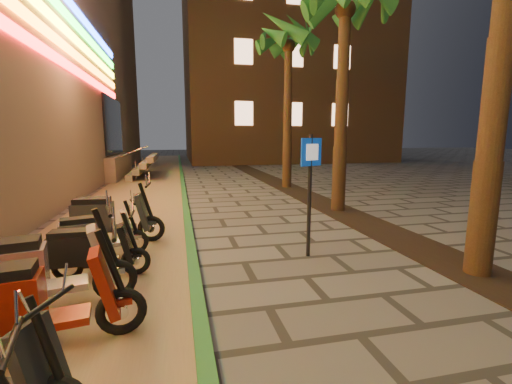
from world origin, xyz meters
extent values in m
cube|color=#8C7251|center=(-2.60, 10.00, 0.01)|extent=(3.40, 60.00, 0.01)
cube|color=#27682D|center=(-0.90, 10.00, 0.05)|extent=(0.18, 60.00, 0.10)
cube|color=black|center=(3.60, 5.00, 0.01)|extent=(1.20, 40.00, 0.02)
cube|color=black|center=(-4.45, 18.00, 2.80)|extent=(0.08, 5.00, 3.00)
cube|color=gray|center=(-6.50, 18.00, 0.60)|extent=(5.00, 6.00, 1.20)
cube|color=#FF1414|center=(-4.45, 6.00, 4.50)|extent=(0.06, 26.00, 0.28)
cube|color=gray|center=(-3.50, 18.00, 0.15)|extent=(0.35, 5.00, 0.30)
cube|color=gray|center=(-3.15, 18.00, 0.45)|extent=(0.35, 5.00, 0.30)
cube|color=gray|center=(-2.80, 18.00, 0.75)|extent=(0.35, 5.00, 0.30)
cube|color=gray|center=(-2.45, 18.00, 1.05)|extent=(0.35, 5.00, 0.30)
cylinder|color=silver|center=(-3.90, 16.00, 1.25)|extent=(2.09, 0.06, 0.81)
cylinder|color=silver|center=(-3.90, 20.00, 1.25)|extent=(2.09, 0.06, 0.81)
cube|color=brown|center=(9.00, 32.00, 12.50)|extent=(18.00, 16.00, 25.00)
cube|color=#EBB081|center=(4.00, 23.97, 4.00)|extent=(1.40, 0.06, 1.80)
cube|color=#EBB081|center=(8.00, 23.97, 4.00)|extent=(1.40, 0.06, 1.80)
cube|color=#EBB081|center=(12.00, 23.97, 4.00)|extent=(1.40, 0.06, 1.80)
cube|color=#EBB081|center=(4.00, 23.97, 8.50)|extent=(1.40, 0.06, 1.80)
cube|color=#EBB081|center=(8.00, 23.97, 8.50)|extent=(1.40, 0.06, 1.80)
cube|color=#EBB081|center=(12.00, 23.97, 8.50)|extent=(1.40, 0.06, 1.80)
cylinder|color=#472D19|center=(3.60, 2.00, 2.73)|extent=(0.40, 0.40, 5.45)
cylinder|color=#472D19|center=(3.60, 7.00, 2.85)|extent=(0.40, 0.40, 5.70)
sphere|color=#472D19|center=(3.60, 7.00, 5.70)|extent=(0.56, 0.56, 0.56)
cone|color=#205219|center=(4.28, 7.57, 6.15)|extent=(1.70, 1.86, 1.52)
cone|color=#205219|center=(3.75, 7.87, 6.15)|extent=(2.00, 0.93, 1.52)
cone|color=#205219|center=(3.16, 7.77, 6.15)|extent=(1.97, 1.48, 1.52)
cylinder|color=#472D19|center=(3.60, 12.00, 2.98)|extent=(0.40, 0.40, 5.95)
sphere|color=#472D19|center=(3.60, 12.00, 5.95)|extent=(0.56, 0.56, 0.56)
cone|color=#205219|center=(4.49, 12.00, 6.40)|extent=(0.60, 1.93, 1.52)
cone|color=#205219|center=(4.28, 12.57, 6.40)|extent=(1.70, 1.86, 1.52)
cone|color=#205219|center=(3.75, 12.87, 6.40)|extent=(2.00, 0.93, 1.52)
cone|color=#205219|center=(3.16, 12.77, 6.40)|extent=(1.97, 1.48, 1.52)
cone|color=#205219|center=(2.77, 12.30, 6.40)|extent=(1.22, 2.02, 1.52)
cone|color=#205219|center=(2.77, 11.70, 6.40)|extent=(1.22, 2.02, 1.52)
cone|color=#205219|center=(3.16, 11.23, 6.40)|extent=(1.97, 1.48, 1.52)
cone|color=#205219|center=(3.75, 11.13, 6.40)|extent=(2.00, 0.93, 1.52)
cone|color=#205219|center=(4.28, 11.43, 6.40)|extent=(1.70, 1.86, 1.52)
cylinder|color=black|center=(1.23, 3.42, 1.13)|extent=(0.07, 0.07, 2.25)
cube|color=#0B3697|center=(1.24, 3.40, 1.94)|extent=(0.46, 0.23, 0.50)
cube|color=white|center=(1.25, 3.38, 1.94)|extent=(0.27, 0.14, 0.29)
cylinder|color=black|center=(-2.03, -0.36, 1.08)|extent=(0.16, 0.55, 0.04)
cube|color=#232528|center=(-2.12, 0.20, 0.56)|extent=(0.35, 0.43, 0.66)
cylinder|color=black|center=(-2.06, 0.17, 0.75)|extent=(0.27, 0.14, 0.70)
cylinder|color=black|center=(-2.02, 0.16, 1.05)|extent=(0.21, 0.53, 0.04)
torus|color=black|center=(-1.76, 1.45, 0.28)|extent=(0.56, 0.19, 0.55)
cylinder|color=silver|center=(-1.76, 1.45, 0.28)|extent=(0.16, 0.13, 0.15)
cube|color=maroon|center=(-2.36, 1.36, 0.32)|extent=(0.63, 0.45, 0.08)
cube|color=maroon|center=(-2.85, 1.28, 0.58)|extent=(0.80, 0.52, 0.53)
cube|color=maroon|center=(-1.91, 1.43, 0.64)|extent=(0.35, 0.46, 0.75)
cylinder|color=black|center=(-1.84, 1.44, 0.85)|extent=(0.30, 0.12, 0.78)
cylinder|color=black|center=(-1.78, 1.45, 1.19)|extent=(0.14, 0.61, 0.05)
cube|color=maroon|center=(-1.76, 1.45, 0.40)|extent=(0.25, 0.18, 0.06)
torus|color=black|center=(-3.18, 2.06, 0.29)|extent=(0.59, 0.24, 0.58)
cylinder|color=silver|center=(-3.18, 2.06, 0.29)|extent=(0.18, 0.14, 0.16)
torus|color=black|center=(-1.97, 2.35, 0.29)|extent=(0.59, 0.24, 0.58)
cylinder|color=silver|center=(-1.97, 2.35, 0.29)|extent=(0.18, 0.14, 0.16)
cube|color=#BCBDC0|center=(-2.59, 2.20, 0.33)|extent=(0.68, 0.51, 0.09)
cube|color=#BCBDC0|center=(-3.10, 2.08, 0.61)|extent=(0.85, 0.59, 0.55)
cube|color=black|center=(-3.10, 2.08, 0.93)|extent=(0.75, 0.51, 0.13)
cube|color=#BCBDC0|center=(-2.12, 2.31, 0.67)|extent=(0.39, 0.50, 0.78)
cylinder|color=black|center=(-2.05, 2.33, 0.89)|extent=(0.31, 0.15, 0.82)
cylinder|color=black|center=(-1.99, 2.34, 1.24)|extent=(0.20, 0.64, 0.05)
cube|color=#BCBDC0|center=(-1.97, 2.35, 0.42)|extent=(0.27, 0.21, 0.07)
torus|color=black|center=(-2.80, 3.17, 0.23)|extent=(0.47, 0.10, 0.46)
cylinder|color=silver|center=(-2.80, 3.17, 0.23)|extent=(0.13, 0.09, 0.12)
torus|color=black|center=(-1.80, 3.19, 0.23)|extent=(0.47, 0.10, 0.46)
cylinder|color=silver|center=(-1.80, 3.19, 0.23)|extent=(0.13, 0.09, 0.12)
cube|color=black|center=(-2.31, 3.18, 0.27)|extent=(0.50, 0.31, 0.07)
cube|color=black|center=(-2.73, 3.18, 0.49)|extent=(0.63, 0.35, 0.45)
cube|color=black|center=(-2.73, 3.18, 0.75)|extent=(0.56, 0.29, 0.11)
cube|color=black|center=(-1.93, 3.19, 0.54)|extent=(0.24, 0.36, 0.63)
cylinder|color=black|center=(-1.87, 3.19, 0.71)|extent=(0.25, 0.07, 0.66)
cylinder|color=black|center=(-1.82, 3.19, 1.00)|extent=(0.05, 0.52, 0.04)
cube|color=black|center=(-1.80, 3.19, 0.34)|extent=(0.20, 0.13, 0.05)
torus|color=black|center=(-2.89, 3.98, 0.23)|extent=(0.48, 0.21, 0.47)
cylinder|color=silver|center=(-2.89, 3.98, 0.23)|extent=(0.15, 0.12, 0.13)
torus|color=black|center=(-1.92, 4.24, 0.23)|extent=(0.48, 0.21, 0.47)
cylinder|color=silver|center=(-1.92, 4.24, 0.23)|extent=(0.15, 0.12, 0.13)
cube|color=#9C9CA4|center=(-2.41, 4.11, 0.27)|extent=(0.56, 0.42, 0.07)
cube|color=#9C9CA4|center=(-2.82, 4.00, 0.50)|extent=(0.70, 0.49, 0.45)
cube|color=black|center=(-2.82, 4.00, 0.76)|extent=(0.61, 0.42, 0.11)
cube|color=#9C9CA4|center=(-2.04, 4.21, 0.54)|extent=(0.33, 0.41, 0.63)
cylinder|color=black|center=(-1.98, 4.22, 0.72)|extent=(0.26, 0.12, 0.67)
cylinder|color=black|center=(-1.93, 4.24, 1.01)|extent=(0.17, 0.52, 0.04)
cube|color=#9C9CA4|center=(-1.92, 4.24, 0.34)|extent=(0.22, 0.17, 0.05)
torus|color=black|center=(-2.91, 5.05, 0.28)|extent=(0.57, 0.13, 0.57)
cylinder|color=silver|center=(-2.91, 5.05, 0.28)|extent=(0.16, 0.12, 0.15)
torus|color=black|center=(-1.69, 4.99, 0.28)|extent=(0.57, 0.13, 0.57)
cylinder|color=silver|center=(-1.69, 4.99, 0.28)|extent=(0.16, 0.12, 0.15)
cube|color=#282A2D|center=(-2.31, 5.02, 0.33)|extent=(0.62, 0.40, 0.09)
cube|color=#282A2D|center=(-2.82, 5.05, 0.60)|extent=(0.78, 0.45, 0.54)
cube|color=black|center=(-2.82, 5.05, 0.91)|extent=(0.69, 0.38, 0.13)
cube|color=#282A2D|center=(-1.84, 5.00, 0.65)|extent=(0.31, 0.45, 0.77)
cylinder|color=black|center=(-1.76, 5.00, 0.87)|extent=(0.30, 0.09, 0.81)
cylinder|color=black|center=(-1.71, 4.99, 1.22)|extent=(0.08, 0.63, 0.05)
cube|color=#282A2D|center=(-1.69, 4.99, 0.41)|extent=(0.25, 0.16, 0.07)
camera|label=1|loc=(-1.09, -2.35, 2.20)|focal=24.00mm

